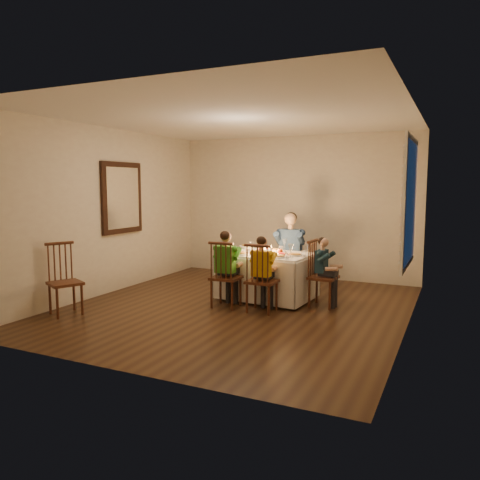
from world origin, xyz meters
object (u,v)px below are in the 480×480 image
at_px(chair_extra, 67,314).
at_px(child_green, 226,307).
at_px(child_teal, 323,306).
at_px(chair_adult, 290,290).
at_px(adult, 290,290).
at_px(chair_near_right, 262,311).
at_px(child_yellow, 262,311).
at_px(serving_bowl, 247,247).
at_px(chair_near_left, 226,307).
at_px(dining_table, 267,266).
at_px(chair_end, 323,306).

height_order(chair_extra, child_green, child_green).
height_order(chair_extra, child_teal, child_teal).
xyz_separation_m(chair_adult, adult, (0.00, 0.00, 0.00)).
bearing_deg(chair_extra, chair_near_right, -35.68).
bearing_deg(child_yellow, child_teal, -138.00).
bearing_deg(child_yellow, serving_bowl, -57.23).
xyz_separation_m(chair_near_left, child_green, (0.00, 0.00, 0.00)).
distance_m(dining_table, chair_adult, 0.89).
bearing_deg(adult, chair_extra, -133.10).
relative_size(chair_extra, child_yellow, 0.93).
height_order(chair_near_left, serving_bowl, serving_bowl).
relative_size(child_yellow, serving_bowl, 4.54).
relative_size(adult, child_teal, 1.29).
distance_m(chair_end, child_teal, 0.00).
distance_m(chair_adult, child_teal, 1.13).
relative_size(child_green, serving_bowl, 4.74).
bearing_deg(child_teal, child_yellow, 135.87).
height_order(dining_table, chair_near_right, dining_table).
xyz_separation_m(chair_near_right, serving_bowl, (-0.69, 1.05, 0.72)).
relative_size(chair_near_left, serving_bowl, 4.14).
relative_size(chair_adult, child_green, 0.87).
relative_size(chair_near_left, chair_extra, 0.98).
distance_m(child_green, serving_bowl, 1.26).
distance_m(chair_adult, chair_end, 1.13).
height_order(dining_table, child_teal, dining_table).
relative_size(chair_adult, chair_near_left, 1.00).
bearing_deg(chair_near_left, chair_adult, -109.96).
distance_m(chair_adult, serving_bowl, 1.01).
distance_m(adult, child_teal, 1.13).
bearing_deg(dining_table, chair_near_right, -69.03).
bearing_deg(dining_table, child_teal, -1.03).
bearing_deg(child_teal, child_green, 119.49).
bearing_deg(chair_adult, child_green, -111.40).
relative_size(chair_adult, chair_end, 1.00).
relative_size(chair_end, adult, 0.74).
xyz_separation_m(dining_table, serving_bowl, (-0.48, 0.34, 0.23)).
relative_size(chair_near_left, chair_near_right, 1.00).
bearing_deg(chair_adult, adult, 0.00).
xyz_separation_m(chair_near_right, adult, (-0.10, 1.44, 0.00)).
height_order(adult, child_green, adult).
bearing_deg(dining_table, adult, 86.10).
distance_m(dining_table, chair_end, 1.02).
bearing_deg(chair_near_left, serving_bowl, -84.77).
xyz_separation_m(chair_near_right, child_green, (-0.55, 0.02, 0.00)).
bearing_deg(adult, dining_table, -102.25).
xyz_separation_m(child_teal, serving_bowl, (-1.36, 0.43, 0.72)).
height_order(dining_table, serving_bowl, serving_bowl).
bearing_deg(chair_extra, chair_adult, -13.35).
relative_size(dining_table, child_teal, 1.43).
bearing_deg(child_green, child_teal, -156.19).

